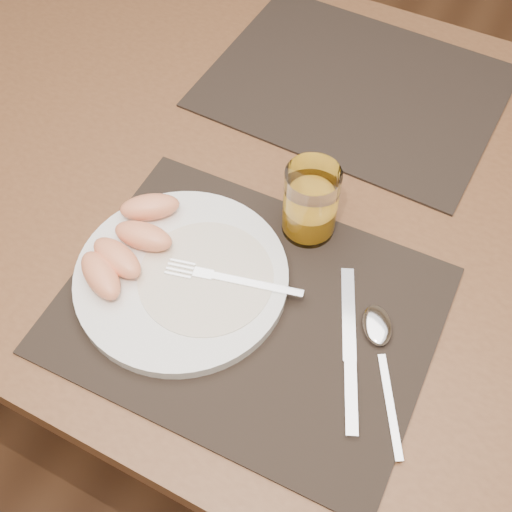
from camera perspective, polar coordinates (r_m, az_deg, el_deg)
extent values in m
plane|color=#57351E|center=(1.56, 2.81, -11.89)|extent=(5.00, 5.00, 0.00)
cube|color=brown|center=(0.93, 4.63, 5.49)|extent=(1.40, 0.90, 0.04)
cylinder|color=brown|center=(1.66, -10.94, 13.40)|extent=(0.06, 0.06, 0.71)
cube|color=black|center=(0.80, -0.71, -4.78)|extent=(0.46, 0.36, 0.00)
cube|color=black|center=(1.07, 8.74, 14.66)|extent=(0.46, 0.36, 0.00)
cylinder|color=white|center=(0.81, -6.63, -1.88)|extent=(0.27, 0.27, 0.02)
cylinder|color=white|center=(0.80, -4.49, -1.85)|extent=(0.17, 0.17, 0.00)
cube|color=silver|center=(0.79, 0.15, -2.59)|extent=(0.11, 0.04, 0.00)
cube|color=silver|center=(0.80, -4.72, -1.57)|extent=(0.03, 0.02, 0.00)
cube|color=silver|center=(0.81, -6.75, -1.15)|extent=(0.04, 0.03, 0.00)
cube|color=silver|center=(0.80, 8.22, -5.06)|extent=(0.07, 0.13, 0.00)
cube|color=silver|center=(0.75, 8.43, -12.34)|extent=(0.05, 0.09, 0.01)
cube|color=silver|center=(0.75, 11.82, -12.89)|extent=(0.07, 0.11, 0.00)
ellipsoid|color=silver|center=(0.79, 10.71, -6.05)|extent=(0.06, 0.07, 0.01)
cylinder|color=white|center=(0.82, 4.88, 4.82)|extent=(0.07, 0.07, 0.11)
cylinder|color=orange|center=(0.85, 4.74, 3.57)|extent=(0.06, 0.06, 0.04)
ellipsoid|color=#F79564|center=(0.81, -13.64, -1.68)|extent=(0.09, 0.07, 0.03)
ellipsoid|color=#F79564|center=(0.82, -12.25, -0.15)|extent=(0.09, 0.06, 0.03)
ellipsoid|color=#F79564|center=(0.83, -9.98, 1.76)|extent=(0.08, 0.05, 0.03)
ellipsoid|color=#F79564|center=(0.86, -9.42, 4.32)|extent=(0.09, 0.08, 0.03)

